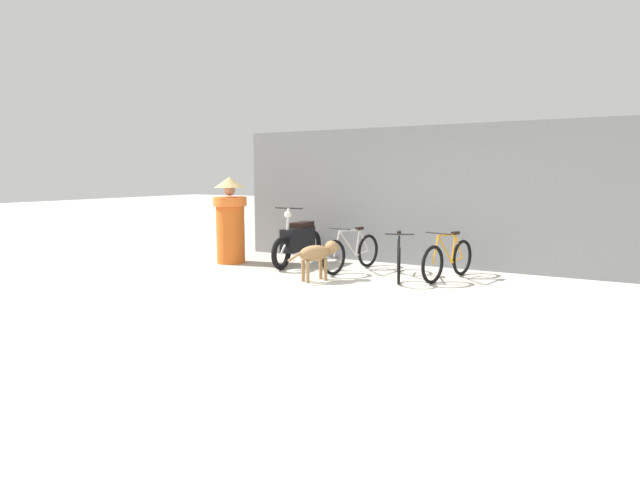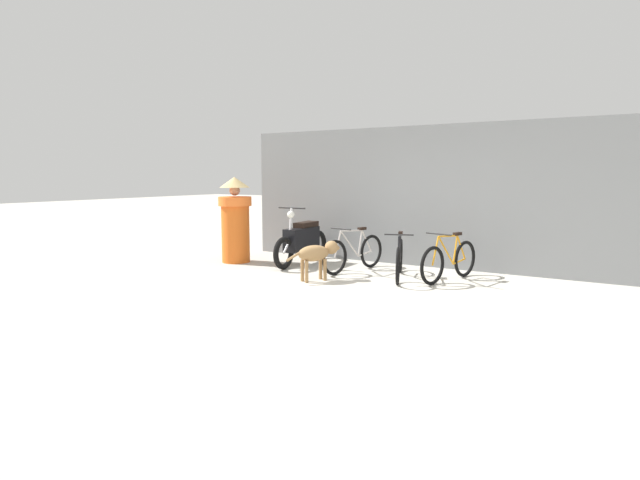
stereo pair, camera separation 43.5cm
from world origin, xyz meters
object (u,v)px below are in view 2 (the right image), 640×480
object	(u,v)px
bicycle_1	(399,259)
motorcycle	(302,241)
bicycle_0	(354,253)
bicycle_2	(449,261)
stray_dog	(318,253)
person_in_robes	(235,219)

from	to	relation	value
bicycle_1	motorcycle	distance (m)	2.17
bicycle_0	motorcycle	world-z (taller)	motorcycle
bicycle_2	motorcycle	size ratio (longest dim) A/B	0.82
bicycle_1	bicycle_2	bearing A→B (deg)	88.00
bicycle_0	stray_dog	size ratio (longest dim) A/B	1.80
bicycle_0	stray_dog	distance (m)	1.04
person_in_robes	bicycle_1	bearing A→B (deg)	-173.17
bicycle_0	bicycle_1	distance (m)	0.96
bicycle_1	bicycle_2	distance (m)	0.81
stray_dog	bicycle_1	bearing A→B (deg)	-22.97
bicycle_0	person_in_robes	distance (m)	2.55
bicycle_2	person_in_robes	distance (m)	4.24
motorcycle	person_in_robes	xyz separation A→B (m)	(-1.28, -0.45, 0.41)
bicycle_0	bicycle_1	bearing A→B (deg)	91.99
bicycle_0	person_in_robes	size ratio (longest dim) A/B	0.96
bicycle_0	bicycle_2	world-z (taller)	bicycle_2
bicycle_1	stray_dog	size ratio (longest dim) A/B	1.75
bicycle_1	person_in_robes	distance (m)	3.46
bicycle_2	person_in_robes	bearing A→B (deg)	-68.55
bicycle_0	bicycle_2	distance (m)	1.72
bicycle_1	stray_dog	world-z (taller)	bicycle_1
bicycle_0	person_in_robes	world-z (taller)	person_in_robes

